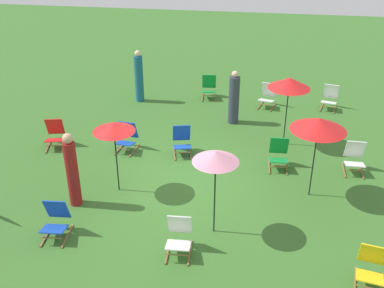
# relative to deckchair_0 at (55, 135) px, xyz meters

# --- Properties ---
(ground_plane) EXTENTS (40.00, 40.00, 0.00)m
(ground_plane) POSITION_rel_deckchair_0_xyz_m (3.97, -1.40, -0.37)
(ground_plane) COLOR #386B28
(deckchair_0) EXTENTS (0.63, 0.85, 0.83)m
(deckchair_0) POSITION_rel_deckchair_0_xyz_m (0.00, 0.00, 0.00)
(deckchair_0) COLOR olive
(deckchair_0) RESTS_ON ground
(deckchair_1) EXTENTS (0.55, 0.80, 0.83)m
(deckchair_1) POSITION_rel_deckchair_0_xyz_m (3.86, 4.33, 0.00)
(deckchair_1) COLOR olive
(deckchair_1) RESTS_ON ground
(deckchair_2) EXTENTS (0.52, 0.79, 0.83)m
(deckchair_2) POSITION_rel_deckchair_0_xyz_m (4.28, -3.86, 0.00)
(deckchair_2) COLOR olive
(deckchair_2) RESTS_ON ground
(deckchair_4) EXTENTS (0.64, 0.85, 0.83)m
(deckchair_4) POSITION_rel_deckchair_0_xyz_m (5.93, 3.85, 0.00)
(deckchair_4) COLOR olive
(deckchair_4) RESTS_ON ground
(deckchair_5) EXTENTS (0.56, 0.81, 0.83)m
(deckchair_5) POSITION_rel_deckchair_0_xyz_m (2.08, 0.13, 0.00)
(deckchair_5) COLOR olive
(deckchair_5) RESTS_ON ground
(deckchair_6) EXTENTS (0.54, 0.80, 0.83)m
(deckchair_6) POSITION_rel_deckchair_0_xyz_m (1.66, -3.75, 0.00)
(deckchair_6) COLOR olive
(deckchair_6) RESTS_ON ground
(deckchair_7) EXTENTS (0.49, 0.76, 0.83)m
(deckchair_7) POSITION_rel_deckchair_0_xyz_m (8.19, -0.07, 0.00)
(deckchair_7) COLOR olive
(deckchair_7) RESTS_ON ground
(deckchair_8) EXTENTS (0.64, 0.85, 0.83)m
(deckchair_8) POSITION_rel_deckchair_0_xyz_m (7.98, 4.00, 0.00)
(deckchair_8) COLOR olive
(deckchair_8) RESTS_ON ground
(deckchair_9) EXTENTS (0.61, 0.84, 0.83)m
(deckchair_9) POSITION_rel_deckchair_0_xyz_m (7.88, -4.17, 0.00)
(deckchair_9) COLOR olive
(deckchair_9) RESTS_ON ground
(deckchair_10) EXTENTS (0.65, 0.85, 0.83)m
(deckchair_10) POSITION_rel_deckchair_0_xyz_m (3.63, 0.16, 0.00)
(deckchair_10) COLOR olive
(deckchair_10) RESTS_ON ground
(deckchair_11) EXTENTS (0.51, 0.78, 0.83)m
(deckchair_11) POSITION_rel_deckchair_0_xyz_m (6.26, -0.18, 0.00)
(deckchair_11) COLOR olive
(deckchair_11) RESTS_ON ground
(umbrella_0) EXTENTS (1.16, 1.16, 2.02)m
(umbrella_0) POSITION_rel_deckchair_0_xyz_m (6.43, 1.14, 1.50)
(umbrella_0) COLOR black
(umbrella_0) RESTS_ON ground
(umbrella_1) EXTENTS (1.26, 1.26, 2.02)m
(umbrella_1) POSITION_rel_deckchair_0_xyz_m (7.00, -1.40, 1.50)
(umbrella_1) COLOR black
(umbrella_1) RESTS_ON ground
(umbrella_2) EXTENTS (0.98, 0.98, 1.81)m
(umbrella_2) POSITION_rel_deckchair_0_xyz_m (2.44, -1.90, 1.33)
(umbrella_2) COLOR black
(umbrella_2) RESTS_ON ground
(umbrella_3) EXTENTS (0.94, 0.94, 1.94)m
(umbrella_3) POSITION_rel_deckchair_0_xyz_m (4.90, -3.12, 1.45)
(umbrella_3) COLOR black
(umbrella_3) RESTS_ON ground
(person_0) EXTENTS (0.46, 0.46, 1.70)m
(person_0) POSITION_rel_deckchair_0_xyz_m (4.88, 2.39, 0.43)
(person_0) COLOR #333847
(person_0) RESTS_ON ground
(person_1) EXTENTS (0.34, 0.34, 1.81)m
(person_1) POSITION_rel_deckchair_0_xyz_m (1.52, 3.66, 0.49)
(person_1) COLOR #195972
(person_1) RESTS_ON ground
(person_2) EXTENTS (0.34, 0.34, 1.82)m
(person_2) POSITION_rel_deckchair_0_xyz_m (1.62, -2.61, 0.52)
(person_2) COLOR maroon
(person_2) RESTS_ON ground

